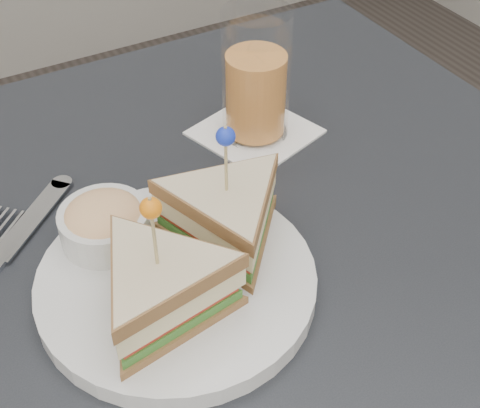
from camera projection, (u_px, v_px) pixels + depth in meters
name	position (u px, v px, depth m)	size (l,w,h in m)	color
table	(236.00, 307.00, 0.67)	(0.80, 0.80, 0.75)	black
plate_meal	(182.00, 254.00, 0.56)	(0.31, 0.31, 0.14)	silver
cutlery_knife	(4.00, 254.00, 0.61)	(0.17, 0.16, 0.01)	silver
drink_set	(256.00, 83.00, 0.72)	(0.15, 0.15, 0.15)	white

